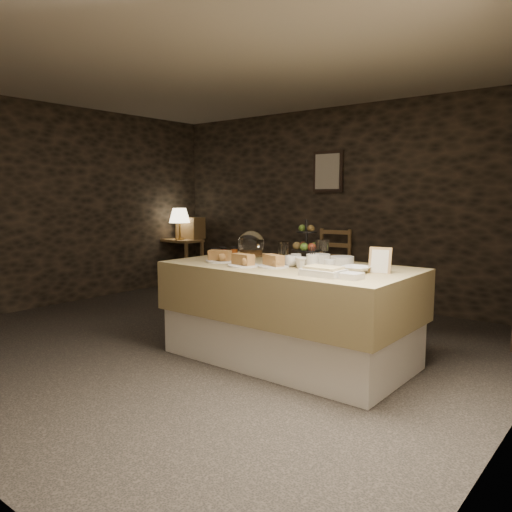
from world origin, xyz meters
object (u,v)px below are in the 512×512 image
Objects in this scene: chair at (333,271)px; fruit_stand at (306,245)px; buffet_table at (289,306)px; console_table at (180,247)px; table_lamp at (179,216)px; wine_rack at (190,228)px.

fruit_stand is at bearing -76.40° from chair.
console_table is at bearing 151.04° from buffet_table.
table_lamp reaches higher than chair.
fruit_stand is at bearing -24.77° from table_lamp.
table_lamp reaches higher than wine_rack.
buffet_table is at bearing -28.67° from table_lamp.
chair is (2.50, 0.19, -0.48)m from wine_rack.
table_lamp is 0.30m from wine_rack.
table_lamp is 1.29× the size of fruit_stand.
wine_rack is at bearing 174.45° from chair.
buffet_table is 2.85× the size of console_table.
chair is at bearing 111.12° from buffet_table.
table_lamp reaches higher than buffet_table.
console_table is 1.77× the size of wine_rack.
fruit_stand is (3.35, -1.78, 0.07)m from wine_rack.
table_lamp is (0.05, -0.05, 0.50)m from console_table.
fruit_stand is (3.35, -1.55, -0.13)m from table_lamp.
console_table is 1.52× the size of table_lamp.
wine_rack is 2.56m from chair.
fruit_stand is at bearing 94.61° from buffet_table.
fruit_stand is at bearing -27.92° from wine_rack.
console_table is at bearing 154.86° from fruit_stand.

